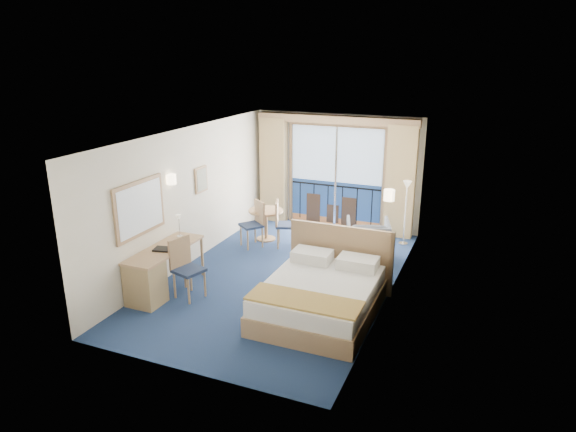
{
  "coord_description": "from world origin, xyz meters",
  "views": [
    {
      "loc": [
        3.48,
        -8.15,
        4.08
      ],
      "look_at": [
        0.02,
        0.2,
        1.15
      ],
      "focal_mm": 32.0,
      "sensor_mm": 36.0,
      "label": 1
    }
  ],
  "objects_px": {
    "armchair": "(368,238)",
    "table_chair_b": "(255,221)",
    "desk_chair": "(185,264)",
    "desk": "(150,277)",
    "table_chair_a": "(282,221)",
    "floor_lamp": "(406,197)",
    "round_table": "(266,217)",
    "bed": "(321,295)",
    "nightstand": "(378,272)"
  },
  "relations": [
    {
      "from": "nightstand",
      "to": "desk",
      "type": "bearing_deg",
      "value": -150.17
    },
    {
      "from": "nightstand",
      "to": "floor_lamp",
      "type": "relative_size",
      "value": 0.43
    },
    {
      "from": "floor_lamp",
      "to": "desk_chair",
      "type": "xyz_separation_m",
      "value": [
        -3.02,
        -3.95,
        -0.5
      ]
    },
    {
      "from": "armchair",
      "to": "desk",
      "type": "bearing_deg",
      "value": 31.1
    },
    {
      "from": "floor_lamp",
      "to": "nightstand",
      "type": "bearing_deg",
      "value": -90.87
    },
    {
      "from": "floor_lamp",
      "to": "round_table",
      "type": "distance_m",
      "value": 3.1
    },
    {
      "from": "bed",
      "to": "table_chair_a",
      "type": "xyz_separation_m",
      "value": [
        -1.75,
        2.52,
        0.25
      ]
    },
    {
      "from": "floor_lamp",
      "to": "round_table",
      "type": "height_order",
      "value": "floor_lamp"
    },
    {
      "from": "nightstand",
      "to": "table_chair_a",
      "type": "relative_size",
      "value": 0.6
    },
    {
      "from": "desk_chair",
      "to": "table_chair_b",
      "type": "height_order",
      "value": "desk_chair"
    },
    {
      "from": "floor_lamp",
      "to": "desk",
      "type": "height_order",
      "value": "floor_lamp"
    },
    {
      "from": "bed",
      "to": "armchair",
      "type": "height_order",
      "value": "bed"
    },
    {
      "from": "nightstand",
      "to": "round_table",
      "type": "distance_m",
      "value": 3.25
    },
    {
      "from": "round_table",
      "to": "bed",
      "type": "bearing_deg",
      "value": -50.74
    },
    {
      "from": "round_table",
      "to": "desk_chair",
      "type": "bearing_deg",
      "value": -91.88
    },
    {
      "from": "armchair",
      "to": "desk_chair",
      "type": "bearing_deg",
      "value": 32.47
    },
    {
      "from": "armchair",
      "to": "floor_lamp",
      "type": "height_order",
      "value": "floor_lamp"
    },
    {
      "from": "desk_chair",
      "to": "desk",
      "type": "bearing_deg",
      "value": 146.24
    },
    {
      "from": "desk",
      "to": "table_chair_a",
      "type": "height_order",
      "value": "table_chair_a"
    },
    {
      "from": "nightstand",
      "to": "table_chair_b",
      "type": "distance_m",
      "value": 3.13
    },
    {
      "from": "nightstand",
      "to": "armchair",
      "type": "relative_size",
      "value": 0.7
    },
    {
      "from": "bed",
      "to": "desk_chair",
      "type": "distance_m",
      "value": 2.4
    },
    {
      "from": "armchair",
      "to": "table_chair_b",
      "type": "distance_m",
      "value": 2.44
    },
    {
      "from": "bed",
      "to": "table_chair_a",
      "type": "bearing_deg",
      "value": 124.88
    },
    {
      "from": "table_chair_a",
      "to": "table_chair_b",
      "type": "height_order",
      "value": "table_chair_a"
    },
    {
      "from": "round_table",
      "to": "table_chair_b",
      "type": "bearing_deg",
      "value": -96.95
    },
    {
      "from": "round_table",
      "to": "table_chair_b",
      "type": "relative_size",
      "value": 0.77
    },
    {
      "from": "desk",
      "to": "round_table",
      "type": "distance_m",
      "value": 3.5
    },
    {
      "from": "bed",
      "to": "desk",
      "type": "xyz_separation_m",
      "value": [
        -2.82,
        -0.68,
        0.11
      ]
    },
    {
      "from": "bed",
      "to": "desk",
      "type": "height_order",
      "value": "bed"
    },
    {
      "from": "desk",
      "to": "round_table",
      "type": "bearing_deg",
      "value": 80.81
    },
    {
      "from": "round_table",
      "to": "table_chair_a",
      "type": "bearing_deg",
      "value": -26.53
    },
    {
      "from": "desk",
      "to": "table_chair_a",
      "type": "xyz_separation_m",
      "value": [
        1.07,
        3.2,
        0.14
      ]
    },
    {
      "from": "desk",
      "to": "floor_lamp",
      "type": "bearing_deg",
      "value": 51.2
    },
    {
      "from": "desk",
      "to": "round_table",
      "type": "xyz_separation_m",
      "value": [
        0.56,
        3.45,
        0.09
      ]
    },
    {
      "from": "armchair",
      "to": "desk_chair",
      "type": "xyz_separation_m",
      "value": [
        -2.46,
        -2.94,
        0.19
      ]
    },
    {
      "from": "nightstand",
      "to": "table_chair_a",
      "type": "xyz_separation_m",
      "value": [
        -2.38,
        1.22,
        0.27
      ]
    },
    {
      "from": "floor_lamp",
      "to": "table_chair_a",
      "type": "height_order",
      "value": "floor_lamp"
    },
    {
      "from": "nightstand",
      "to": "table_chair_a",
      "type": "height_order",
      "value": "table_chair_a"
    },
    {
      "from": "bed",
      "to": "nightstand",
      "type": "xyz_separation_m",
      "value": [
        0.62,
        1.29,
        -0.02
      ]
    },
    {
      "from": "desk_chair",
      "to": "table_chair_b",
      "type": "relative_size",
      "value": 1.05
    },
    {
      "from": "bed",
      "to": "desk",
      "type": "bearing_deg",
      "value": -166.4
    },
    {
      "from": "floor_lamp",
      "to": "desk",
      "type": "relative_size",
      "value": 0.85
    },
    {
      "from": "nightstand",
      "to": "table_chair_a",
      "type": "distance_m",
      "value": 2.69
    },
    {
      "from": "desk",
      "to": "desk_chair",
      "type": "bearing_deg",
      "value": 40.0
    },
    {
      "from": "nightstand",
      "to": "armchair",
      "type": "distance_m",
      "value": 1.46
    },
    {
      "from": "desk_chair",
      "to": "round_table",
      "type": "distance_m",
      "value": 3.07
    },
    {
      "from": "armchair",
      "to": "table_chair_a",
      "type": "distance_m",
      "value": 1.86
    },
    {
      "from": "desk_chair",
      "to": "floor_lamp",
      "type": "bearing_deg",
      "value": -21.22
    },
    {
      "from": "round_table",
      "to": "table_chair_a",
      "type": "xyz_separation_m",
      "value": [
        0.51,
        -0.26,
        0.05
      ]
    }
  ]
}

